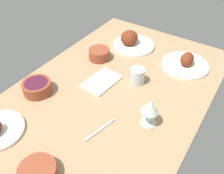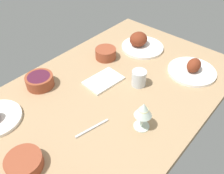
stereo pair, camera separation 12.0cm
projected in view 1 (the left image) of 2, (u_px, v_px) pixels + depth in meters
The scene contains 10 objects.
dining_table at pixel (112, 93), 122.66cm from camera, with size 140.00×90.00×4.00cm, color tan.
plate_center_main at pixel (186, 63), 135.10cm from camera, with size 26.35×26.35×8.94cm.
plate_near_viewer at pixel (132, 42), 151.11cm from camera, with size 26.27×26.27×9.97cm.
bowl_pasta at pixel (38, 172), 84.52cm from camera, with size 13.79×13.79×4.85cm.
bowl_onions at pixel (37, 87), 118.08cm from camera, with size 14.13×14.13×6.09cm.
bowl_sauce at pixel (99, 54), 140.34cm from camera, with size 12.30×12.30×6.19cm.
wine_glass at pixel (150, 107), 98.37cm from camera, with size 7.60×7.60×14.00cm.
water_tumbler at pixel (137, 76), 123.14cm from camera, with size 7.52×7.52×8.54cm, color silver.
folded_napkin at pixel (102, 81), 125.53cm from camera, with size 19.67×12.95×1.20cm, color white.
fork_loose at pixel (100, 130), 101.54cm from camera, with size 16.40×0.90×0.80cm, color silver.
Camera 1 is at (-75.09, -49.80, 85.27)cm, focal length 38.12 mm.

